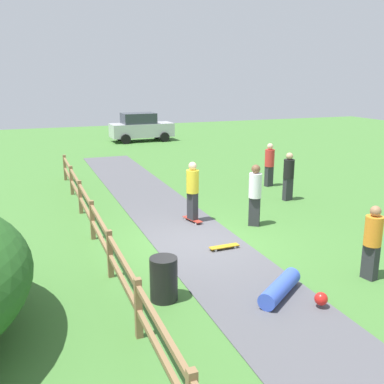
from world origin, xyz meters
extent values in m
plane|color=#427533|center=(0.00, 0.00, 0.00)|extent=(60.00, 60.00, 0.00)
cube|color=#515156|center=(0.00, 0.00, 0.01)|extent=(2.40, 28.00, 0.02)
cube|color=olive|center=(-2.60, -3.86, 0.55)|extent=(0.12, 0.12, 1.10)
cube|color=olive|center=(-2.60, -1.29, 0.55)|extent=(0.12, 0.12, 1.10)
cube|color=olive|center=(-2.60, 1.29, 0.55)|extent=(0.12, 0.12, 1.10)
cube|color=olive|center=(-2.60, 3.86, 0.55)|extent=(0.12, 0.12, 1.10)
cube|color=olive|center=(-2.60, 6.43, 0.55)|extent=(0.12, 0.12, 1.10)
cube|color=olive|center=(-2.60, 9.00, 0.55)|extent=(0.12, 0.12, 1.10)
cube|color=olive|center=(-2.60, 0.00, 0.50)|extent=(0.08, 18.00, 0.09)
cube|color=olive|center=(-2.60, 0.00, 0.95)|extent=(0.08, 18.00, 0.09)
cylinder|color=black|center=(-1.80, -2.72, 0.45)|extent=(0.56, 0.56, 0.90)
cube|color=#B23326|center=(0.49, 1.69, 0.09)|extent=(0.41, 0.82, 0.02)
cylinder|color=silver|center=(0.34, 1.94, 0.05)|extent=(0.04, 0.07, 0.06)
cylinder|color=silver|center=(0.49, 1.98, 0.05)|extent=(0.04, 0.07, 0.06)
cylinder|color=silver|center=(0.49, 1.40, 0.05)|extent=(0.04, 0.07, 0.06)
cylinder|color=silver|center=(0.64, 1.44, 0.05)|extent=(0.04, 0.07, 0.06)
cube|color=#2D2D33|center=(0.49, 1.69, 0.52)|extent=(0.28, 0.36, 0.84)
cylinder|color=yellow|center=(0.49, 1.69, 1.29)|extent=(0.47, 0.47, 0.70)
sphere|color=beige|center=(0.49, 1.69, 1.76)|extent=(0.25, 0.25, 0.25)
cylinder|color=blue|center=(0.44, -3.47, 0.20)|extent=(1.36, 1.16, 0.36)
sphere|color=red|center=(0.94, -4.13, 0.20)|extent=(0.26, 0.26, 0.26)
cube|color=#BF8C19|center=(0.46, -0.71, 0.09)|extent=(0.81, 0.23, 0.02)
cylinder|color=silver|center=(0.73, -0.63, 0.05)|extent=(0.06, 0.03, 0.06)
cylinder|color=silver|center=(0.74, -0.78, 0.05)|extent=(0.06, 0.03, 0.06)
cylinder|color=silver|center=(0.17, -0.65, 0.05)|extent=(0.06, 0.03, 0.06)
cylinder|color=silver|center=(0.18, -0.80, 0.05)|extent=(0.06, 0.03, 0.06)
cube|color=#2D2D33|center=(2.76, -3.41, 0.40)|extent=(0.26, 0.36, 0.79)
cylinder|color=orange|center=(2.76, -3.41, 1.12)|extent=(0.45, 0.45, 0.66)
sphere|color=#9E704C|center=(2.76, -3.41, 1.57)|extent=(0.24, 0.24, 0.24)
cube|color=#2D2D33|center=(2.11, 0.74, 0.44)|extent=(0.38, 0.35, 0.88)
cylinder|color=white|center=(2.11, 0.74, 1.24)|extent=(0.53, 0.53, 0.73)
sphere|color=brown|center=(2.11, 0.74, 1.74)|extent=(0.26, 0.26, 0.26)
cube|color=#2D2D33|center=(4.60, 2.83, 0.41)|extent=(0.35, 0.25, 0.82)
cylinder|color=black|center=(4.60, 2.83, 1.16)|extent=(0.43, 0.43, 0.68)
sphere|color=tan|center=(4.60, 2.83, 1.62)|extent=(0.25, 0.25, 0.25)
cube|color=#2D2D33|center=(5.05, 4.95, 0.41)|extent=(0.36, 0.28, 0.82)
cylinder|color=red|center=(5.05, 4.95, 1.17)|extent=(0.47, 0.47, 0.69)
sphere|color=beige|center=(5.05, 4.95, 1.63)|extent=(0.25, 0.25, 0.25)
cube|color=#B7B7BC|center=(3.48, 19.38, 0.77)|extent=(4.23, 1.78, 0.90)
cube|color=#2D333D|center=(3.28, 19.38, 1.57)|extent=(2.23, 1.60, 0.70)
cylinder|color=black|center=(4.81, 20.29, 0.32)|extent=(0.64, 0.25, 0.64)
cylinder|color=black|center=(4.84, 18.53, 0.32)|extent=(0.64, 0.25, 0.64)
cylinder|color=black|center=(2.11, 20.24, 0.32)|extent=(0.64, 0.25, 0.64)
cylinder|color=black|center=(2.15, 18.48, 0.32)|extent=(0.64, 0.25, 0.64)
camera|label=1|loc=(-4.19, -10.63, 4.39)|focal=42.07mm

